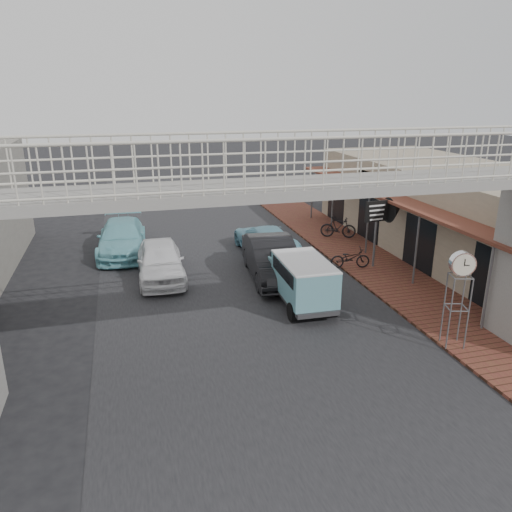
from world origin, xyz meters
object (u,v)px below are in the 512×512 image
angkot_far (122,238)px  angkot_van (302,276)px  white_hatchback (160,261)px  dark_sedan (272,259)px  motorcycle_near (350,258)px  arrow_sign (392,211)px  angkot_curb (265,239)px  street_clock (462,268)px  motorcycle_far (338,227)px

angkot_far → angkot_van: 9.88m
white_hatchback → dark_sedan: bearing=-12.6°
dark_sedan → motorcycle_near: (3.48, 0.04, -0.29)m
motorcycle_near → arrow_sign: (1.78, -0.03, 1.96)m
white_hatchback → motorcycle_near: bearing=-6.2°
angkot_curb → angkot_far: 6.70m
motorcycle_near → street_clock: bearing=-168.7°
angkot_van → street_clock: (3.24, -4.10, 1.41)m
white_hatchback → angkot_far: white_hatchback is taller
angkot_far → street_clock: (9.30, -11.90, 1.76)m
dark_sedan → angkot_far: size_ratio=0.97×
angkot_van → angkot_curb: bearing=87.2°
motorcycle_far → arrow_sign: size_ratio=0.61×
arrow_sign → motorcycle_near: bearing=173.0°
arrow_sign → white_hatchback: bearing=167.4°
dark_sedan → angkot_curb: bearing=83.3°
dark_sedan → motorcycle_near: size_ratio=3.03×
angkot_curb → angkot_far: (-6.50, 1.63, 0.10)m
angkot_van → arrow_sign: 5.95m
angkot_van → street_clock: 5.41m
angkot_van → arrow_sign: size_ratio=1.21×
white_hatchback → angkot_curb: bearing=25.1°
white_hatchback → arrow_sign: 9.84m
dark_sedan → arrow_sign: 5.52m
dark_sedan → angkot_far: dark_sedan is taller
angkot_van → street_clock: size_ratio=1.23×
angkot_far → motorcycle_far: size_ratio=2.88×
dark_sedan → angkot_van: 2.89m
angkot_far → angkot_curb: bearing=-10.6°
arrow_sign → angkot_curb: bearing=138.2°
motorcycle_near → motorcycle_far: bearing=-6.4°
motorcycle_near → street_clock: street_clock is taller
angkot_van → angkot_far: bearing=129.2°
angkot_curb → street_clock: bearing=103.7°
angkot_far → motorcycle_far: bearing=0.8°
street_clock → arrow_sign: bearing=91.2°
angkot_far → motorcycle_near: (9.30, -4.90, -0.22)m
white_hatchback → street_clock: 11.39m
dark_sedan → angkot_curb: size_ratio=1.07×
white_hatchback → motorcycle_far: 9.83m
dark_sedan → angkot_curb: (0.68, 3.30, -0.17)m
angkot_far → street_clock: bearing=-48.5°
motorcycle_near → motorcycle_far: motorcycle_far is taller
motorcycle_far → dark_sedan: bearing=158.6°
dark_sedan → angkot_van: angkot_van is taller
motorcycle_far → motorcycle_near: bearing=-171.3°
dark_sedan → street_clock: size_ratio=1.73×
arrow_sign → street_clock: bearing=-110.5°
angkot_van → motorcycle_far: 8.66m
angkot_curb → angkot_van: angkot_van is taller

